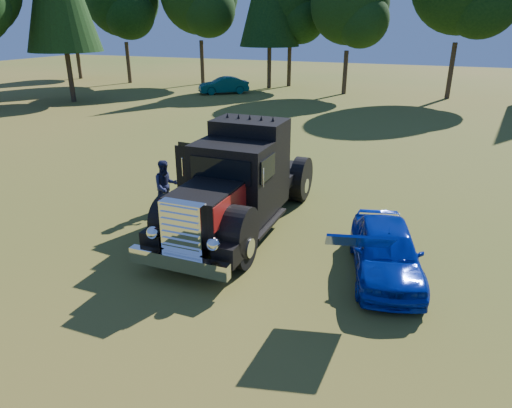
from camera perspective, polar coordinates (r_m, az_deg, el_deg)
The scene contains 6 objects.
ground at distance 11.25m, azimuth -0.12°, elevation -7.96°, with size 120.00×120.00×0.00m, color #415E1B.
diamond_t_truck at distance 12.87m, azimuth -2.26°, elevation 2.26°, with size 3.38×7.16×3.00m.
hotrod_coupe at distance 11.09m, azimuth 15.90°, elevation -5.54°, with size 2.36×4.25×1.89m.
spectator_near at distance 13.71m, azimuth -7.36°, elevation 1.51°, with size 0.63×0.42×1.74m, color #1B2840.
spectator_far at distance 14.48m, azimuth -11.20°, elevation 2.21°, with size 0.80×0.63×1.65m, color #212F4E.
distant_teal_car at distance 39.13m, azimuth -4.07°, elevation 14.57°, with size 1.42×4.06×1.34m, color #093B3B.
Camera 1 is at (3.67, -9.04, 5.59)m, focal length 32.00 mm.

